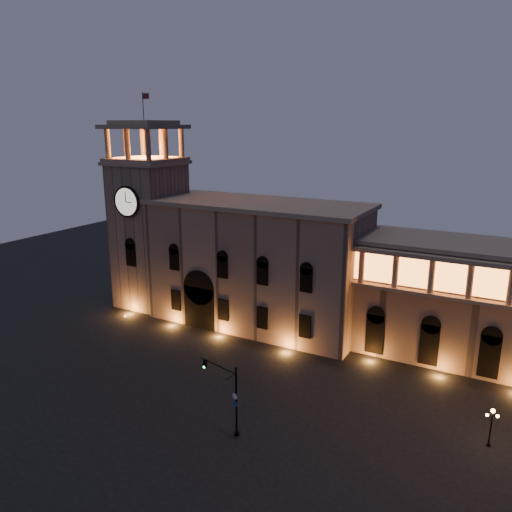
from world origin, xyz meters
name	(u,v)px	position (x,y,z in m)	size (l,w,h in m)	color
ground	(175,394)	(0.00, 0.00, 0.00)	(160.00, 160.00, 0.00)	black
government_building	(257,264)	(-2.08, 21.93, 8.77)	(30.80, 12.80, 17.60)	#886B59
clock_tower	(150,227)	(-20.50, 20.98, 12.50)	(9.80, 9.80, 32.40)	#886B59
traffic_light	(230,396)	(8.59, -2.83, 3.63)	(4.90, 1.52, 6.91)	black
street_lamp_near	(491,424)	(30.00, 6.39, 2.21)	(1.25, 0.52, 3.71)	black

